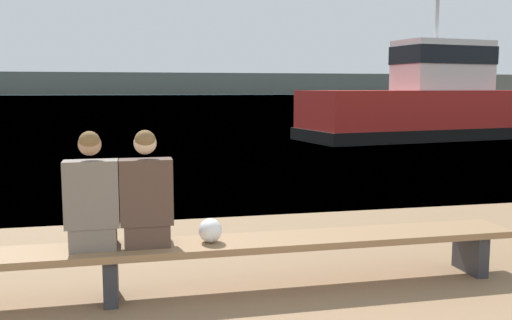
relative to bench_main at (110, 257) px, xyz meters
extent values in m
plane|color=#5684A3|center=(0.99, 122.98, -0.39)|extent=(240.00, 240.00, 0.00)
cube|color=#4C4C42|center=(0.99, 180.70, 2.96)|extent=(600.00, 12.00, 6.70)
cube|color=#8E6B47|center=(0.00, 0.00, 0.05)|extent=(7.66, 0.55, 0.06)
cube|color=#2D2D33|center=(3.53, 0.00, -0.19)|extent=(0.12, 0.46, 0.41)
cube|color=#2D2D33|center=(0.00, 0.00, -0.19)|extent=(0.12, 0.46, 0.41)
cube|color=#70665B|center=(-0.14, 0.07, 0.18)|extent=(0.39, 0.39, 0.20)
cube|color=#70665B|center=(-0.14, -0.02, 0.57)|extent=(0.45, 0.22, 0.58)
sphere|color=tan|center=(-0.14, -0.02, 0.99)|extent=(0.19, 0.19, 0.19)
sphere|color=brown|center=(-0.14, -0.03, 1.02)|extent=(0.18, 0.18, 0.18)
cube|color=#4C382D|center=(0.32, 0.07, 0.18)|extent=(0.39, 0.39, 0.20)
cube|color=#4C382D|center=(0.32, -0.02, 0.57)|extent=(0.45, 0.22, 0.57)
sphere|color=beige|center=(0.32, -0.02, 0.99)|extent=(0.20, 0.20, 0.20)
sphere|color=brown|center=(0.32, -0.03, 1.02)|extent=(0.18, 0.18, 0.18)
ellipsoid|color=white|center=(0.88, 0.00, 0.19)|extent=(0.21, 0.24, 0.22)
cube|color=red|center=(11.22, 14.32, 0.50)|extent=(10.16, 4.55, 1.77)
cube|color=black|center=(11.22, 14.32, -0.18)|extent=(10.37, 4.70, 0.43)
cube|color=silver|center=(11.70, 14.40, 2.30)|extent=(3.68, 2.34, 1.82)
cube|color=black|center=(11.70, 14.40, 2.66)|extent=(3.75, 2.41, 0.66)
cylinder|color=#B2B2B7|center=(11.36, 14.35, 4.26)|extent=(0.14, 0.14, 2.10)
camera|label=1|loc=(0.17, -4.98, 1.46)|focal=40.00mm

